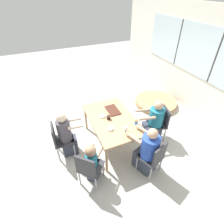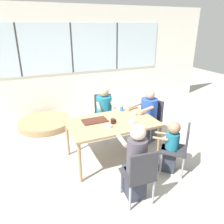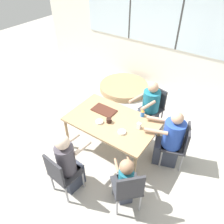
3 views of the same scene
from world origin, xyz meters
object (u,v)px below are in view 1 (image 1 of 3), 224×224
chair_for_man_teal_shirt (161,121)px  bowl_cereal (102,116)px  bowl_white_shallow (110,129)px  milk_carton_small (125,129)px  person_toddler (92,163)px  sippy_cup (136,122)px  coffee_mug (109,118)px  person_man_teal_shirt (154,123)px  chair_for_man_blue_shirt (155,157)px  person_man_blue_shirt (147,152)px  folded_table_stack (156,102)px  person_woman_green_shirt (67,136)px  chair_for_toddler (88,168)px  chair_for_woman_green_shirt (59,138)px

chair_for_man_teal_shirt → bowl_cereal: bearing=86.0°
bowl_white_shallow → milk_carton_small: bearing=56.8°
bowl_white_shallow → chair_for_man_teal_shirt: bearing=91.2°
person_toddler → bowl_white_shallow: bearing=82.0°
sippy_cup → bowl_white_shallow: 0.57m
coffee_mug → bowl_cereal: bearing=-143.5°
chair_for_man_teal_shirt → person_man_teal_shirt: person_man_teal_shirt is taller
chair_for_man_blue_shirt → person_man_blue_shirt: bearing=90.0°
milk_carton_small → folded_table_stack: milk_carton_small is taller
chair_for_man_blue_shirt → bowl_cereal: bearing=94.8°
person_woman_green_shirt → milk_carton_small: person_woman_green_shirt is taller
chair_for_man_teal_shirt → chair_for_toddler: same height
bowl_cereal → folded_table_stack: size_ratio=0.10×
chair_for_man_blue_shirt → chair_for_man_teal_shirt: same height
coffee_mug → bowl_cereal: coffee_mug is taller
milk_carton_small → bowl_cereal: (-0.62, -0.26, -0.03)m
chair_for_toddler → person_woman_green_shirt: size_ratio=0.74×
chair_for_man_teal_shirt → person_toddler: 1.91m
person_man_teal_shirt → milk_carton_small: person_man_teal_shirt is taller
chair_for_woman_green_shirt → bowl_cereal: size_ratio=6.83×
chair_for_man_teal_shirt → person_woman_green_shirt: (-0.37, -2.16, 0.03)m
chair_for_man_blue_shirt → chair_for_toddler: size_ratio=1.00×
milk_carton_small → person_toddler: bearing=-72.2°
folded_table_stack → coffee_mug: bearing=-64.8°
chair_for_woman_green_shirt → bowl_white_shallow: bearing=72.8°
chair_for_man_blue_shirt → folded_table_stack: bearing=33.6°
chair_for_man_blue_shirt → folded_table_stack: (-2.06, 1.53, -0.43)m
chair_for_man_teal_shirt → sippy_cup: bearing=110.8°
person_man_teal_shirt → milk_carton_small: (0.24, -0.89, 0.31)m
chair_for_toddler → person_woman_green_shirt: person_woman_green_shirt is taller
coffee_mug → milk_carton_small: bearing=18.6°
chair_for_man_teal_shirt → person_toddler: size_ratio=0.94×
coffee_mug → folded_table_stack: size_ratio=0.07×
sippy_cup → milk_carton_small: 0.32m
sippy_cup → folded_table_stack: 2.16m
person_man_teal_shirt → bowl_cereal: bearing=85.4°
milk_carton_small → person_man_teal_shirt: bearing=104.8°
chair_for_man_teal_shirt → bowl_cereal: chair_for_man_teal_shirt is taller
chair_for_toddler → person_man_blue_shirt: size_ratio=0.76×
chair_for_toddler → person_man_blue_shirt: (0.11, 1.17, -0.01)m
chair_for_man_teal_shirt → person_man_blue_shirt: 1.05m
person_toddler → bowl_white_shallow: (-0.42, 0.55, 0.32)m
chair_for_man_blue_shirt → person_man_teal_shirt: size_ratio=0.79×
person_toddler → folded_table_stack: (-1.68, 2.64, -0.36)m
chair_for_man_blue_shirt → person_man_blue_shirt: (-0.16, -0.06, -0.01)m
chair_for_woman_green_shirt → person_woman_green_shirt: person_woman_green_shirt is taller
chair_for_toddler → person_toddler: (-0.11, 0.11, -0.06)m
person_man_teal_shirt → bowl_white_shallow: person_man_teal_shirt is taller
person_man_blue_shirt → bowl_white_shallow: person_man_blue_shirt is taller
coffee_mug → bowl_white_shallow: (0.32, -0.09, -0.02)m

